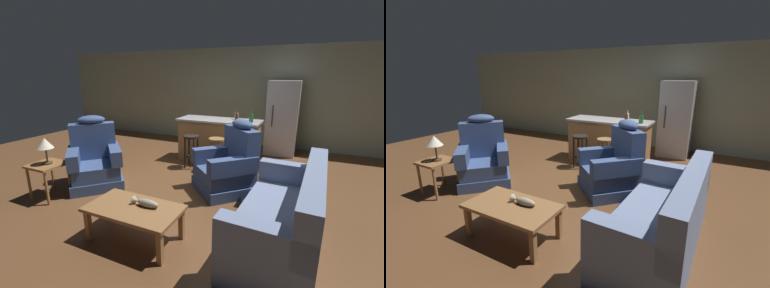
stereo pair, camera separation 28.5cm
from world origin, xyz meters
TOP-DOWN VIEW (x-y plane):
  - ground_plane at (0.00, 0.00)m, footprint 12.00×12.00m
  - back_wall at (0.00, 3.12)m, footprint 12.00×0.05m
  - coffee_table at (0.07, -1.79)m, footprint 1.10×0.60m
  - fish_figurine at (0.18, -1.72)m, footprint 0.34×0.10m
  - couch at (1.66, -1.14)m, footprint 0.93×1.94m
  - recliner_near_lamp at (-1.55, -0.76)m, footprint 1.19×1.19m
  - recliner_near_island at (0.66, -0.05)m, footprint 1.19×1.19m
  - end_table at (-1.82, -1.47)m, footprint 0.48×0.48m
  - table_lamp at (-1.80, -1.47)m, footprint 0.24×0.24m
  - kitchen_island at (0.00, 1.35)m, footprint 1.80×0.70m
  - bar_stool_left at (-0.38, 0.72)m, footprint 0.32×0.32m
  - bar_stool_right at (0.17, 0.72)m, footprint 0.32×0.32m
  - refrigerator at (1.19, 2.55)m, footprint 0.70×0.69m
  - bottle_tall_green at (0.72, 1.25)m, footprint 0.09×0.09m
  - bottle_short_amber at (0.34, 1.51)m, footprint 0.08×0.08m
  - bottle_wine_dark at (0.45, 1.10)m, footprint 0.06×0.06m

SIDE VIEW (x-z plane):
  - ground_plane at x=0.00m, z-range 0.00..0.00m
  - couch at x=1.66m, z-range -0.13..0.81m
  - coffee_table at x=0.07m, z-range 0.15..0.57m
  - recliner_near_lamp at x=-1.55m, z-range -0.18..1.02m
  - recliner_near_island at x=0.66m, z-range -0.18..1.02m
  - end_table at x=-1.82m, z-range 0.18..0.74m
  - fish_figurine at x=0.18m, z-range 0.41..0.51m
  - bar_stool_left at x=-0.38m, z-range 0.13..0.81m
  - bar_stool_right at x=0.17m, z-range 0.13..0.81m
  - kitchen_island at x=0.00m, z-range 0.00..0.95m
  - table_lamp at x=-1.80m, z-range 0.66..1.07m
  - refrigerator at x=1.19m, z-range 0.00..1.76m
  - bottle_short_amber at x=0.34m, z-range 0.93..1.13m
  - bottle_tall_green at x=0.72m, z-range 0.92..1.16m
  - bottle_wine_dark at x=0.45m, z-range 0.92..1.19m
  - back_wall at x=0.00m, z-range 0.00..2.60m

